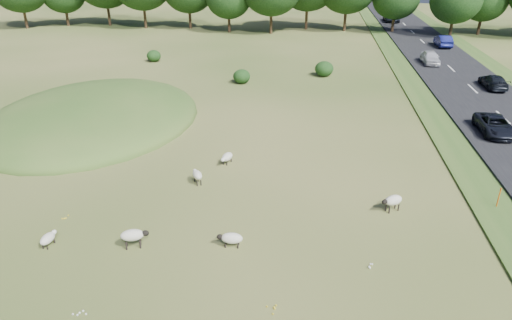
{
  "coord_description": "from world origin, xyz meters",
  "views": [
    {
      "loc": [
        5.17,
        -20.08,
        12.37
      ],
      "look_at": [
        2.0,
        4.0,
        1.0
      ],
      "focal_mm": 32.0,
      "sensor_mm": 36.0,
      "label": 1
    }
  ],
  "objects": [
    {
      "name": "sheep_1",
      "position": [
        9.47,
        0.87,
        0.63
      ],
      "size": [
        1.25,
        1.01,
        0.9
      ],
      "rotation": [
        0.0,
        0.0,
        3.71
      ],
      "color": "beige",
      "rests_on": "ground"
    },
    {
      "name": "sheep_0",
      "position": [
        -6.44,
        -4.25,
        0.39
      ],
      "size": [
        0.55,
        1.08,
        0.61
      ],
      "rotation": [
        0.0,
        0.0,
        1.47
      ],
      "color": "beige",
      "rests_on": "ground"
    },
    {
      "name": "car_5",
      "position": [
        18.1,
        34.04,
        0.96
      ],
      "size": [
        1.69,
        4.19,
        1.43
      ],
      "primitive_type": "imported",
      "color": "silver",
      "rests_on": "road"
    },
    {
      "name": "sheep_4",
      "position": [
        -2.53,
        -3.87,
        0.64
      ],
      "size": [
        1.33,
        0.86,
        0.92
      ],
      "rotation": [
        0.0,
        0.0,
        0.32
      ],
      "color": "beige",
      "rests_on": "ground"
    },
    {
      "name": "car_6",
      "position": [
        21.9,
        81.8,
        0.92
      ],
      "size": [
        1.87,
        4.61,
        1.34
      ],
      "primitive_type": "imported",
      "rotation": [
        0.0,
        0.0,
        3.14
      ],
      "color": "navy",
      "rests_on": "road"
    },
    {
      "name": "road",
      "position": [
        20.0,
        30.0,
        0.12
      ],
      "size": [
        8.0,
        150.0,
        0.25
      ],
      "primitive_type": "cube",
      "color": "black",
      "rests_on": "ground"
    },
    {
      "name": "mound",
      "position": [
        -12.0,
        12.0,
        0.0
      ],
      "size": [
        16.0,
        20.0,
        4.0
      ],
      "primitive_type": "ellipsoid",
      "color": "#33561E",
      "rests_on": "ground"
    },
    {
      "name": "car_4",
      "position": [
        18.1,
        12.35,
        0.87
      ],
      "size": [
        2.04,
        4.43,
        1.23
      ],
      "primitive_type": "imported",
      "color": "black",
      "rests_on": "road"
    },
    {
      "name": "car_0",
      "position": [
        18.1,
        66.48,
        0.99
      ],
      "size": [
        2.45,
        5.31,
        1.48
      ],
      "primitive_type": "imported",
      "color": "black",
      "rests_on": "road"
    },
    {
      "name": "ground",
      "position": [
        0.0,
        20.0,
        0.0
      ],
      "size": [
        160.0,
        160.0,
        0.0
      ],
      "primitive_type": "plane",
      "color": "#2C4A17",
      "rests_on": "ground"
    },
    {
      "name": "car_1",
      "position": [
        21.9,
        44.49,
        1.0
      ],
      "size": [
        1.59,
        4.57,
        1.51
      ],
      "primitive_type": "imported",
      "rotation": [
        0.0,
        0.0,
        3.14
      ],
      "color": "navy",
      "rests_on": "road"
    },
    {
      "name": "marker_post",
      "position": [
        14.93,
        1.86,
        0.6
      ],
      "size": [
        0.06,
        0.06,
        1.2
      ],
      "primitive_type": "cylinder",
      "color": "#D8590C",
      "rests_on": "ground"
    },
    {
      "name": "sheep_3",
      "position": [
        -0.02,
        5.38,
        0.43
      ],
      "size": [
        0.81,
        1.25,
        0.69
      ],
      "rotation": [
        0.0,
        0.0,
        4.39
      ],
      "color": "beige",
      "rests_on": "ground"
    },
    {
      "name": "sheep_5",
      "position": [
        -1.2,
        2.51,
        0.55
      ],
      "size": [
        0.87,
        1.12,
        0.79
      ],
      "rotation": [
        0.0,
        0.0,
        2.1
      ],
      "color": "beige",
      "rests_on": "ground"
    },
    {
      "name": "shrubs",
      "position": [
        -1.77,
        27.75,
        0.73
      ],
      "size": [
        21.78,
        9.71,
        1.58
      ],
      "color": "black",
      "rests_on": "ground"
    },
    {
      "name": "sheep_2",
      "position": [
        1.81,
        -3.22,
        0.44
      ],
      "size": [
        1.2,
        0.56,
        0.69
      ],
      "rotation": [
        0.0,
        0.0,
        3.18
      ],
      "color": "beige",
      "rests_on": "ground"
    },
    {
      "name": "car_2",
      "position": [
        21.9,
        24.54,
        0.87
      ],
      "size": [
        1.74,
        4.28,
        1.24
      ],
      "primitive_type": "imported",
      "rotation": [
        0.0,
        0.0,
        3.14
      ],
      "color": "black",
      "rests_on": "road"
    }
  ]
}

